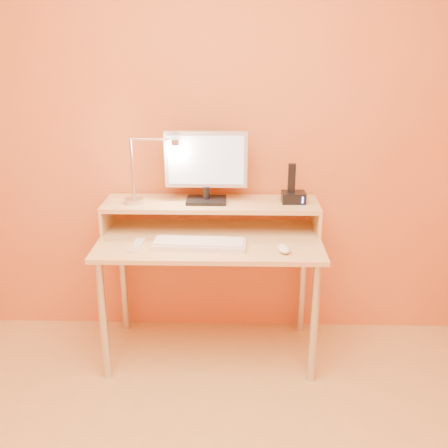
{
  "coord_description": "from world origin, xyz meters",
  "views": [
    {
      "loc": [
        0.14,
        -1.4,
        1.76
      ],
      "look_at": [
        0.08,
        1.13,
        0.82
      ],
      "focal_mm": 41.24,
      "sensor_mm": 36.0,
      "label": 1
    }
  ],
  "objects_px": {
    "remote_control": "(137,245)",
    "keyboard": "(199,244)",
    "mouse": "(284,248)",
    "lamp_base": "(134,201)",
    "phone_dock": "(293,197)",
    "monitor_panel": "(206,160)"
  },
  "relations": [
    {
      "from": "monitor_panel",
      "to": "remote_control",
      "type": "relative_size",
      "value": 2.77
    },
    {
      "from": "keyboard",
      "to": "remote_control",
      "type": "xyz_separation_m",
      "value": [
        -0.32,
        -0.02,
        -0.0
      ]
    },
    {
      "from": "keyboard",
      "to": "mouse",
      "type": "relative_size",
      "value": 4.4
    },
    {
      "from": "remote_control",
      "to": "keyboard",
      "type": "bearing_deg",
      "value": 8.35
    },
    {
      "from": "lamp_base",
      "to": "phone_dock",
      "type": "distance_m",
      "value": 0.88
    },
    {
      "from": "mouse",
      "to": "remote_control",
      "type": "distance_m",
      "value": 0.76
    },
    {
      "from": "lamp_base",
      "to": "phone_dock",
      "type": "bearing_deg",
      "value": 1.94
    },
    {
      "from": "keyboard",
      "to": "phone_dock",
      "type": "bearing_deg",
      "value": 29.94
    },
    {
      "from": "keyboard",
      "to": "mouse",
      "type": "xyz_separation_m",
      "value": [
        0.43,
        -0.07,
        0.01
      ]
    },
    {
      "from": "remote_control",
      "to": "mouse",
      "type": "bearing_deg",
      "value": 1.22
    },
    {
      "from": "keyboard",
      "to": "remote_control",
      "type": "relative_size",
      "value": 2.96
    },
    {
      "from": "lamp_base",
      "to": "mouse",
      "type": "height_order",
      "value": "lamp_base"
    },
    {
      "from": "lamp_base",
      "to": "phone_dock",
      "type": "relative_size",
      "value": 0.77
    },
    {
      "from": "remote_control",
      "to": "phone_dock",
      "type": "bearing_deg",
      "value": 23.24
    },
    {
      "from": "keyboard",
      "to": "lamp_base",
      "type": "bearing_deg",
      "value": 151.46
    },
    {
      "from": "monitor_panel",
      "to": "mouse",
      "type": "relative_size",
      "value": 4.12
    },
    {
      "from": "monitor_panel",
      "to": "remote_control",
      "type": "distance_m",
      "value": 0.6
    },
    {
      "from": "phone_dock",
      "to": "keyboard",
      "type": "relative_size",
      "value": 0.27
    },
    {
      "from": "phone_dock",
      "to": "mouse",
      "type": "relative_size",
      "value": 1.19
    },
    {
      "from": "phone_dock",
      "to": "lamp_base",
      "type": "bearing_deg",
      "value": -179.12
    },
    {
      "from": "mouse",
      "to": "remote_control",
      "type": "relative_size",
      "value": 0.67
    },
    {
      "from": "remote_control",
      "to": "lamp_base",
      "type": "bearing_deg",
      "value": 106.45
    }
  ]
}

